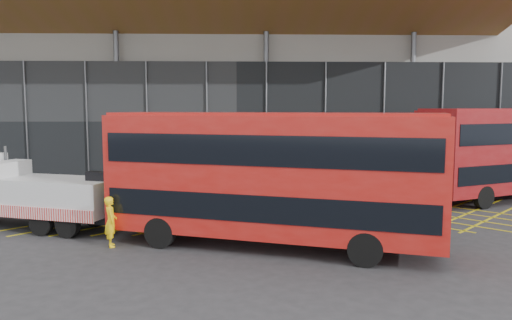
{
  "coord_description": "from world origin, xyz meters",
  "views": [
    {
      "loc": [
        2.25,
        -22.51,
        4.92
      ],
      "look_at": [
        3.0,
        1.5,
        2.4
      ],
      "focal_mm": 35.0,
      "sensor_mm": 36.0,
      "label": 1
    }
  ],
  "objects": [
    {
      "name": "ground_plane",
      "position": [
        0.0,
        0.0,
        0.0
      ],
      "size": [
        120.0,
        120.0,
        0.0
      ],
      "primitive_type": "plane",
      "color": "#2B2B2E"
    },
    {
      "name": "road_markings",
      "position": [
        4.8,
        0.0,
        0.01
      ],
      "size": [
        26.36,
        7.16,
        0.01
      ],
      "color": "gold",
      "rests_on": "ground_plane"
    },
    {
      "name": "construction_building",
      "position": [
        1.92,
        18.4,
        8.98
      ],
      "size": [
        55.0,
        23.97,
        18.0
      ],
      "color": "gray",
      "rests_on": "ground_plane"
    },
    {
      "name": "recovery_truck",
      "position": [
        -6.84,
        -1.96,
        1.51
      ],
      "size": [
        9.27,
        4.64,
        3.27
      ],
      "rotation": [
        0.0,
        0.0,
        -0.32
      ],
      "color": "black",
      "rests_on": "ground_plane"
    },
    {
      "name": "bus_towed",
      "position": [
        3.29,
        -5.31,
        2.64
      ],
      "size": [
        11.89,
        6.34,
        4.75
      ],
      "rotation": [
        0.0,
        0.0,
        -0.33
      ],
      "color": "#AD140F",
      "rests_on": "ground_plane"
    },
    {
      "name": "worker",
      "position": [
        -2.36,
        -5.01,
        0.9
      ],
      "size": [
        0.63,
        0.77,
        1.8
      ],
      "primitive_type": "imported",
      "rotation": [
        0.0,
        0.0,
        1.92
      ],
      "color": "yellow",
      "rests_on": "ground_plane"
    }
  ]
}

